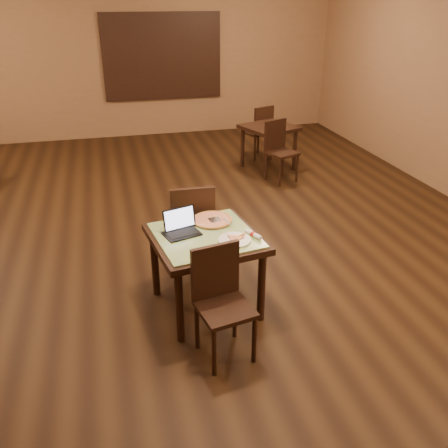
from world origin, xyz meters
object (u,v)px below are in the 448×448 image
object	(u,v)px
pizza_pan	(212,221)
other_table_a	(269,133)
chair_main_near	(221,296)
other_table_a_chair_far	(260,129)
chair_main_far	(192,225)
tiled_table	(205,245)
other_table_a_chair_near	(279,147)
laptop	(181,227)

from	to	relation	value
pizza_pan	other_table_a	size ratio (longest dim) A/B	0.34
chair_main_near	other_table_a_chair_far	distance (m)	5.15
chair_main_near	chair_main_far	world-z (taller)	chair_main_far
chair_main_near	chair_main_far	bearing A→B (deg)	78.93
tiled_table	other_table_a_chair_near	xyz separation A→B (m)	(1.84, 3.06, -0.13)
laptop	other_table_a_chair_near	bearing A→B (deg)	39.29
chair_main_near	other_table_a_chair_near	world-z (taller)	other_table_a_chair_near
tiled_table	pizza_pan	world-z (taller)	pizza_pan
chair_main_near	laptop	size ratio (longest dim) A/B	2.65
chair_main_far	other_table_a	size ratio (longest dim) A/B	1.02
other_table_a	other_table_a_chair_far	world-z (taller)	other_table_a_chair_far
chair_main_near	other_table_a	world-z (taller)	chair_main_near
other_table_a_chair_far	tiled_table	bearing A→B (deg)	45.33
chair_main_near	laptop	bearing A→B (deg)	93.87
chair_main_near	other_table_a_chair_near	size ratio (longest dim) A/B	1.00
pizza_pan	other_table_a_chair_far	size ratio (longest dim) A/B	0.36
tiled_table	chair_main_far	size ratio (longest dim) A/B	1.04
tiled_table	chair_main_near	bearing A→B (deg)	-99.77
pizza_pan	tiled_table	bearing A→B (deg)	-116.57
other_table_a_chair_far	laptop	bearing A→B (deg)	42.53
other_table_a_chair_far	pizza_pan	bearing A→B (deg)	45.45
chair_main_far	other_table_a_chair_near	distance (m)	3.07
tiled_table	chair_main_near	size ratio (longest dim) A/B	1.12
tiled_table	pizza_pan	size ratio (longest dim) A/B	3.06
pizza_pan	other_table_a	world-z (taller)	pizza_pan
other_table_a_chair_far	other_table_a	bearing A→B (deg)	66.91
other_table_a	other_table_a_chair_near	bearing A→B (deg)	-113.09
tiled_table	pizza_pan	xyz separation A→B (m)	(0.12, 0.24, 0.11)
tiled_table	chair_main_far	bearing A→B (deg)	82.02
chair_main_near	laptop	xyz separation A→B (m)	(-0.18, 0.72, 0.29)
other_table_a	laptop	bearing A→B (deg)	-140.67
chair_main_near	other_table_a	size ratio (longest dim) A/B	0.94
chair_main_near	other_table_a_chair_far	world-z (taller)	other_table_a_chair_far
tiled_table	pizza_pan	distance (m)	0.29
other_table_a_chair_near	other_table_a_chair_far	size ratio (longest dim) A/B	1.00
tiled_table	pizza_pan	bearing A→B (deg)	55.06
chair_main_near	other_table_a_chair_far	size ratio (longest dim) A/B	1.00
chair_main_far	other_table_a_chair_near	size ratio (longest dim) A/B	1.08
laptop	other_table_a	size ratio (longest dim) A/B	0.36
tiled_table	other_table_a_chair_near	bearing A→B (deg)	50.56
pizza_pan	chair_main_near	bearing A→B (deg)	-98.93
chair_main_far	pizza_pan	world-z (taller)	chair_main_far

